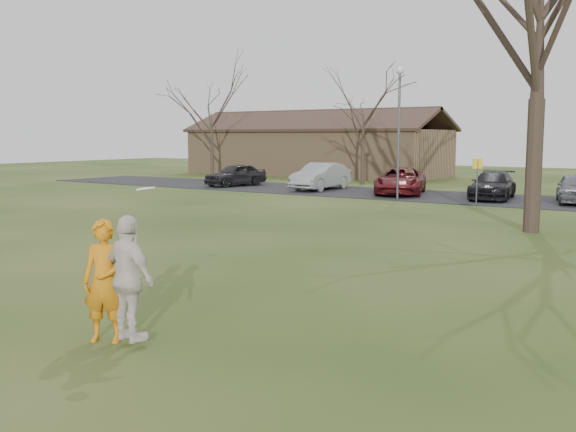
# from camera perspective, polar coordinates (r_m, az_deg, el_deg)

# --- Properties ---
(ground) EXTENTS (120.00, 120.00, 0.00)m
(ground) POSITION_cam_1_polar(r_m,az_deg,el_deg) (9.95, -13.14, -10.98)
(ground) COLOR #1E380F
(ground) RESTS_ON ground
(parking_strip) EXTENTS (62.00, 6.50, 0.04)m
(parking_strip) POSITION_cam_1_polar(r_m,az_deg,el_deg) (32.33, 21.14, 1.17)
(parking_strip) COLOR black
(parking_strip) RESTS_ON ground
(player_defender) EXTENTS (0.80, 0.71, 1.84)m
(player_defender) POSITION_cam_1_polar(r_m,az_deg,el_deg) (10.01, -15.74, -5.51)
(player_defender) COLOR orange
(player_defender) RESTS_ON ground
(car_0) EXTENTS (2.43, 4.25, 1.36)m
(car_0) POSITION_cam_1_polar(r_m,az_deg,el_deg) (39.65, -4.62, 3.63)
(car_0) COLOR black
(car_0) RESTS_ON parking_strip
(car_1) EXTENTS (1.72, 4.62, 1.51)m
(car_1) POSITION_cam_1_polar(r_m,az_deg,el_deg) (36.77, 2.89, 3.49)
(car_1) COLOR #929397
(car_1) RESTS_ON parking_strip
(car_2) EXTENTS (3.71, 5.44, 1.38)m
(car_2) POSITION_cam_1_polar(r_m,az_deg,el_deg) (34.38, 9.84, 3.05)
(car_2) COLOR maroon
(car_2) RESTS_ON parking_strip
(car_3) EXTENTS (2.47, 4.72, 1.31)m
(car_3) POSITION_cam_1_polar(r_m,az_deg,el_deg) (32.83, 17.48, 2.58)
(car_3) COLOR black
(car_3) RESTS_ON parking_strip
(car_4) EXTENTS (2.49, 4.24, 1.35)m
(car_4) POSITION_cam_1_polar(r_m,az_deg,el_deg) (32.10, 23.93, 2.25)
(car_4) COLOR slate
(car_4) RESTS_ON parking_strip
(catching_play) EXTENTS (1.13, 0.62, 2.24)m
(catching_play) POSITION_cam_1_polar(r_m,az_deg,el_deg) (9.64, -13.74, -5.32)
(catching_play) COLOR silver
(catching_play) RESTS_ON ground
(building) EXTENTS (20.60, 8.50, 5.14)m
(building) POSITION_cam_1_polar(r_m,az_deg,el_deg) (51.98, 2.48, 5.78)
(building) COLOR #8C6D4C
(building) RESTS_ON ground
(lamp_post) EXTENTS (0.34, 0.34, 6.27)m
(lamp_post) POSITION_cam_1_polar(r_m,az_deg,el_deg) (31.71, 9.69, 8.58)
(lamp_post) COLOR #47474C
(lamp_post) RESTS_ON ground
(sign_yellow) EXTENTS (0.35, 0.35, 2.08)m
(sign_yellow) POSITION_cam_1_polar(r_m,az_deg,el_deg) (29.85, 16.24, 3.67)
(sign_yellow) COLOR #47474C
(sign_yellow) RESTS_ON ground
(big_tree) EXTENTS (9.00, 9.00, 14.00)m
(big_tree) POSITION_cam_1_polar(r_m,az_deg,el_deg) (22.35, 21.29, 16.75)
(big_tree) COLOR #352821
(big_tree) RESTS_ON ground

